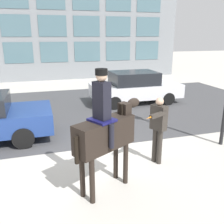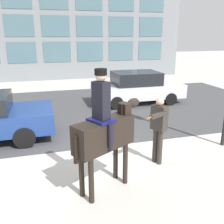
% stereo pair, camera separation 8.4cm
% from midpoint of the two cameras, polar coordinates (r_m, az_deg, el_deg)
% --- Properties ---
extents(ground_plane, '(80.00, 80.00, 0.00)m').
position_cam_midpoint_polar(ground_plane, '(7.15, -4.93, -9.99)').
color(ground_plane, beige).
extents(road_surface, '(19.51, 8.50, 0.01)m').
position_cam_midpoint_polar(road_surface, '(11.53, -9.77, 0.56)').
color(road_surface, '#444447').
rests_on(road_surface, ground_plane).
extents(mounted_horse_lead, '(1.71, 1.14, 2.65)m').
position_cam_midpoint_polar(mounted_horse_lead, '(5.16, -1.92, -4.29)').
color(mounted_horse_lead, black).
rests_on(mounted_horse_lead, ground_plane).
extents(pedestrian_bystander, '(0.76, 0.72, 1.78)m').
position_cam_midpoint_polar(pedestrian_bystander, '(6.47, 10.16, -3.03)').
color(pedestrian_bystander, '#332D28').
rests_on(pedestrian_bystander, ground_plane).
extents(street_car_far_lane, '(4.38, 1.96, 1.55)m').
position_cam_midpoint_polar(street_car_far_lane, '(12.45, 5.11, 5.68)').
color(street_car_far_lane, silver).
rests_on(street_car_far_lane, ground_plane).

